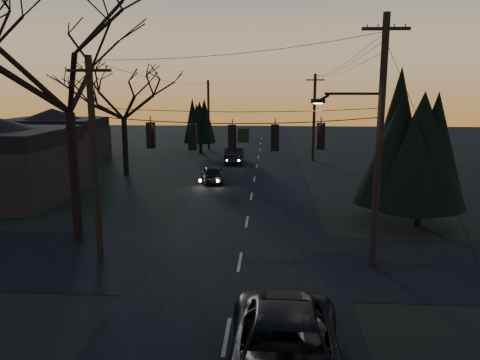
# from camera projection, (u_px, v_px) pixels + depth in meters

# --- Properties ---
(main_road) EXTENTS (8.00, 120.00, 0.02)m
(main_road) POSITION_uv_depth(u_px,v_px,m) (250.00, 204.00, 29.48)
(main_road) COLOR black
(main_road) RESTS_ON ground
(cross_road) EXTENTS (60.00, 7.00, 0.02)m
(cross_road) POSITION_uv_depth(u_px,v_px,m) (240.00, 262.00, 19.70)
(cross_road) COLOR black
(cross_road) RESTS_ON ground
(utility_pole_right) EXTENTS (5.00, 0.30, 10.00)m
(utility_pole_right) POSITION_uv_depth(u_px,v_px,m) (372.00, 265.00, 19.35)
(utility_pole_right) COLOR black
(utility_pole_right) RESTS_ON ground
(utility_pole_left) EXTENTS (1.80, 0.30, 8.50)m
(utility_pole_left) POSITION_uv_depth(u_px,v_px,m) (101.00, 259.00, 20.08)
(utility_pole_left) COLOR black
(utility_pole_left) RESTS_ON ground
(utility_pole_far_r) EXTENTS (1.80, 0.30, 8.50)m
(utility_pole_far_r) POSITION_uv_depth(u_px,v_px,m) (313.00, 161.00, 46.75)
(utility_pole_far_r) COLOR black
(utility_pole_far_r) RESTS_ON ground
(utility_pole_far_l) EXTENTS (0.30, 0.30, 8.00)m
(utility_pole_far_l) POSITION_uv_depth(u_px,v_px,m) (209.00, 149.00, 55.30)
(utility_pole_far_l) COLOR black
(utility_pole_far_l) RESTS_ON ground
(span_signal_assembly) EXTENTS (11.50, 0.44, 1.51)m
(span_signal_assembly) POSITION_uv_depth(u_px,v_px,m) (234.00, 137.00, 18.67)
(span_signal_assembly) COLOR black
(span_signal_assembly) RESTS_ON ground
(bare_tree_left) EXTENTS (10.28, 10.28, 12.23)m
(bare_tree_left) POSITION_uv_depth(u_px,v_px,m) (66.00, 57.00, 20.76)
(bare_tree_left) COLOR black
(bare_tree_left) RESTS_ON ground
(evergreen_right) EXTENTS (4.87, 4.87, 7.69)m
(evergreen_right) POSITION_uv_depth(u_px,v_px,m) (423.00, 143.00, 24.00)
(evergreen_right) COLOR black
(evergreen_right) RESTS_ON ground
(bare_tree_dist) EXTENTS (6.68, 6.68, 9.35)m
(bare_tree_dist) POSITION_uv_depth(u_px,v_px,m) (123.00, 96.00, 37.80)
(bare_tree_dist) COLOR black
(bare_tree_dist) RESTS_ON ground
(evergreen_dist) EXTENTS (3.16, 3.16, 5.75)m
(evergreen_dist) POSITION_uv_depth(u_px,v_px,m) (200.00, 122.00, 51.42)
(evergreen_dist) COLOR black
(evergreen_dist) RESTS_ON ground
(house_left_far) EXTENTS (9.00, 7.00, 5.20)m
(house_left_far) POSITION_uv_depth(u_px,v_px,m) (54.00, 135.00, 45.89)
(house_left_far) COLOR black
(house_left_far) RESTS_ON ground
(suv_near) EXTENTS (2.96, 6.25, 1.72)m
(suv_near) POSITION_uv_depth(u_px,v_px,m) (285.00, 356.00, 11.32)
(suv_near) COLOR black
(suv_near) RESTS_ON ground
(sedan_oncoming_a) EXTENTS (2.22, 4.08, 1.32)m
(sedan_oncoming_a) POSITION_uv_depth(u_px,v_px,m) (212.00, 174.00, 35.94)
(sedan_oncoming_a) COLOR black
(sedan_oncoming_a) RESTS_ON ground
(sedan_oncoming_b) EXTENTS (1.75, 4.84, 1.59)m
(sedan_oncoming_b) POSITION_uv_depth(u_px,v_px,m) (235.00, 155.00, 45.10)
(sedan_oncoming_b) COLOR black
(sedan_oncoming_b) RESTS_ON ground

